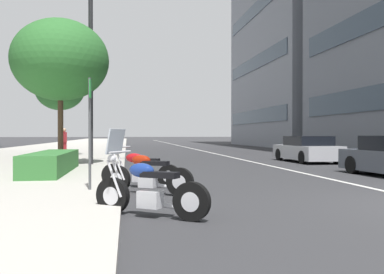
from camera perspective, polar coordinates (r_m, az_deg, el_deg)
The scene contains 12 objects.
sidewalk_right_plaza at distance 37.24m, azimuth -17.35°, elevation -1.62°, with size 160.00×10.65×0.15m, color #B2ADA3.
lane_centre_stripe at distance 42.30m, azimuth -0.61°, elevation -1.46°, with size 110.00×0.16×0.01m, color silver.
motorcycle_mid_row at distance 6.96m, azimuth -6.06°, elevation -7.38°, with size 1.28×1.84×1.47m.
motorcycle_nearest_camera at distance 9.54m, azimuth -6.24°, elevation -5.39°, with size 1.20×1.99×1.10m.
motorcycle_by_sign_pole at distance 10.82m, azimuth -7.23°, elevation -4.76°, with size 0.95×2.03×1.08m.
car_mid_block_traffic at distance 21.21m, azimuth 15.57°, elevation -1.70°, with size 4.26×2.01×1.28m.
parking_sign_by_curb at distance 9.41m, azimuth -13.90°, elevation 1.99°, with size 0.32×0.06×2.48m.
street_lamp_with_banners at distance 17.81m, azimuth -12.79°, elevation 14.09°, with size 1.26×2.40×9.28m.
clipped_hedge_bed at distance 14.06m, azimuth -18.74°, elevation -3.31°, with size 5.01×1.10×0.65m, color #337033.
street_tree_near_plaza_corner at distance 17.75m, azimuth -17.69°, elevation 10.05°, with size 3.86×3.86×5.86m.
street_tree_mid_sidewalk at distance 25.04m, azimuth -17.76°, elevation 6.17°, with size 2.75×2.75×4.94m.
pedestrian_on_plaza at distance 22.74m, azimuth -17.22°, elevation -0.76°, with size 0.44×0.33×1.55m.
Camera 1 is at (-6.82, 6.15, 1.38)m, focal length 38.67 mm.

